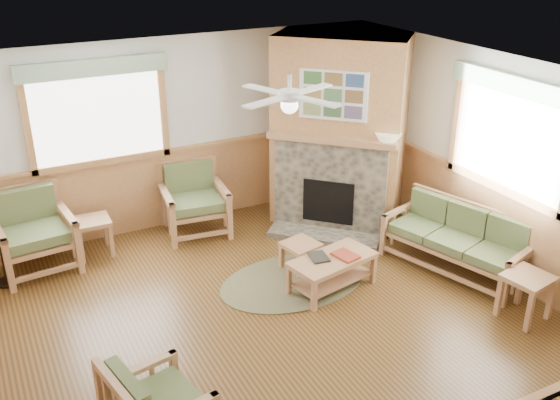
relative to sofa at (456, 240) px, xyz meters
name	(u,v)px	position (x,y,z in m)	size (l,w,h in m)	color
floor	(277,325)	(-2.55, -0.05, -0.42)	(6.00, 6.00, 0.01)	#533617
ceiling	(276,83)	(-2.55, -0.05, 2.29)	(6.00, 6.00, 0.01)	white
wall_back	(180,133)	(-2.55, 2.95, 0.94)	(6.00, 0.02, 2.70)	silver
wall_front	(495,397)	(-2.55, -3.05, 0.94)	(6.00, 0.02, 2.70)	silver
wall_right	(496,166)	(0.45, -0.05, 0.94)	(0.02, 6.00, 2.70)	silver
wainscot	(277,282)	(-2.55, -0.05, 0.14)	(6.00, 6.00, 1.10)	#B07948
fireplace	(339,131)	(-0.50, 2.00, 0.94)	(2.20, 2.20, 2.70)	#B07948
window_back	(90,56)	(-3.65, 2.91, 2.12)	(1.90, 0.16, 1.50)	white
window_right	(521,73)	(0.41, -0.25, 2.12)	(0.16, 1.90, 1.50)	white
ceiling_fan	(290,77)	(-2.25, 0.25, 2.25)	(1.24, 1.24, 0.36)	white
sofa	(456,240)	(0.00, 0.00, 0.00)	(0.73, 1.79, 0.82)	#A9784F
armchair_back_left	(34,233)	(-4.69, 2.46, 0.10)	(0.90, 0.90, 1.01)	#A9784F
armchair_back_right	(194,201)	(-2.55, 2.50, 0.07)	(0.86, 0.86, 0.96)	#A9784F
coffee_table	(332,273)	(-1.62, 0.32, -0.20)	(1.05, 0.53, 0.42)	#A9784F
end_table_chairs	(94,237)	(-3.97, 2.50, -0.16)	(0.46, 0.44, 0.51)	#A9784F
end_table_sofa	(525,297)	(-0.04, -1.18, -0.14)	(0.48, 0.46, 0.53)	#A9784F
footstool	(300,256)	(-1.72, 0.91, -0.23)	(0.41, 0.41, 0.36)	#A9784F
braided_rug	(293,281)	(-1.97, 0.66, -0.41)	(1.87, 1.87, 0.01)	brown
floor_lamp_right	(385,186)	(-0.27, 1.17, 0.35)	(0.35, 0.35, 1.53)	black
book_red	(346,254)	(-1.47, 0.27, 0.04)	(0.22, 0.30, 0.03)	maroon
book_dark	(319,256)	(-1.77, 0.39, 0.03)	(0.20, 0.27, 0.03)	#272620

